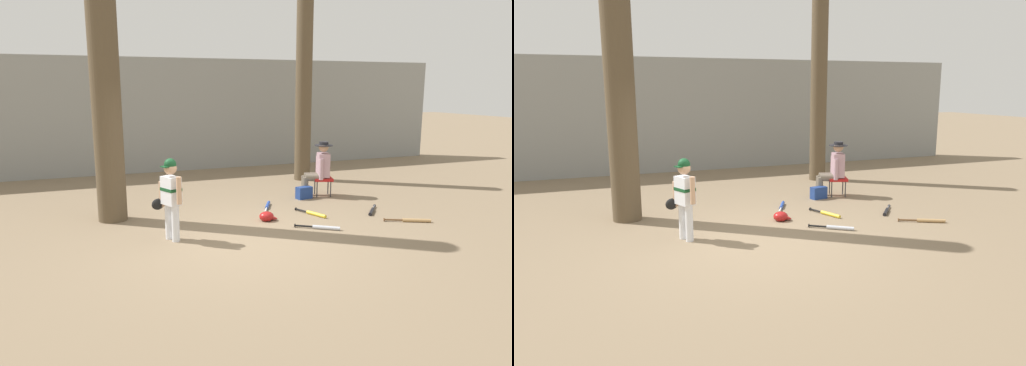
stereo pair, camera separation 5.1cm
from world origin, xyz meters
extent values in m
plane|color=#7F6B51|center=(0.00, 0.00, 0.00)|extent=(60.00, 60.00, 0.00)
cube|color=gray|center=(0.00, 6.94, 1.58)|extent=(18.00, 0.36, 3.16)
cylinder|color=brown|center=(-1.78, 2.07, 3.15)|extent=(0.51, 0.51, 6.30)
cone|color=brown|center=(-1.78, 2.07, 0.00)|extent=(0.86, 0.86, 0.31)
cylinder|color=brown|center=(3.17, 4.32, 2.57)|extent=(0.41, 0.41, 5.14)
cone|color=brown|center=(3.17, 4.32, 0.00)|extent=(0.67, 0.67, 0.25)
cylinder|color=white|center=(-0.97, 0.44, 0.29)|extent=(0.12, 0.12, 0.58)
cylinder|color=white|center=(-1.04, 0.60, 0.29)|extent=(0.12, 0.12, 0.58)
cube|color=white|center=(-1.01, 0.52, 0.80)|extent=(0.30, 0.35, 0.44)
cube|color=#144723|center=(-1.01, 0.52, 0.82)|extent=(0.31, 0.36, 0.05)
sphere|color=tan|center=(-1.01, 0.52, 1.15)|extent=(0.20, 0.20, 0.20)
sphere|color=#144723|center=(-1.01, 0.52, 1.21)|extent=(0.19, 0.19, 0.19)
cube|color=#144723|center=(-1.09, 0.49, 1.19)|extent=(0.15, 0.17, 0.02)
cylinder|color=tan|center=(-0.93, 0.29, 0.84)|extent=(0.10, 0.10, 0.42)
cylinder|color=tan|center=(-1.13, 0.70, 0.72)|extent=(0.10, 0.10, 0.40)
ellipsoid|color=black|center=(-1.19, 0.69, 0.56)|extent=(0.25, 0.20, 0.18)
cube|color=red|center=(2.73, 2.44, 0.38)|extent=(0.51, 0.51, 0.06)
cylinder|color=#333338|center=(2.54, 2.34, 0.19)|extent=(0.02, 0.02, 0.38)
cylinder|color=#333338|center=(2.64, 2.63, 0.19)|extent=(0.02, 0.02, 0.38)
cylinder|color=#333338|center=(2.83, 2.25, 0.19)|extent=(0.02, 0.02, 0.38)
cylinder|color=#333338|center=(2.92, 2.53, 0.19)|extent=(0.02, 0.02, 0.38)
cylinder|color=#6B6051|center=(2.32, 2.47, 0.21)|extent=(0.13, 0.13, 0.43)
cylinder|color=#6B6051|center=(2.39, 2.66, 0.21)|extent=(0.13, 0.13, 0.43)
cylinder|color=#6B6051|center=(2.51, 2.41, 0.43)|extent=(0.43, 0.27, 0.15)
cylinder|color=#6B6051|center=(2.58, 2.60, 0.43)|extent=(0.43, 0.27, 0.15)
cube|color=#B28C99|center=(2.73, 2.44, 0.69)|extent=(0.34, 0.42, 0.52)
cylinder|color=#B28C99|center=(2.59, 2.26, 0.63)|extent=(0.11, 0.11, 0.46)
cylinder|color=#B28C99|center=(2.73, 2.67, 0.63)|extent=(0.11, 0.11, 0.46)
sphere|color=tan|center=(2.73, 2.44, 1.09)|extent=(0.22, 0.22, 0.22)
cylinder|color=#232328|center=(2.73, 2.44, 1.12)|extent=(0.40, 0.40, 0.02)
cylinder|color=#232328|center=(2.73, 2.44, 1.16)|extent=(0.20, 0.20, 0.09)
cube|color=navy|center=(2.22, 2.33, 0.13)|extent=(0.37, 0.24, 0.26)
cylinder|color=black|center=(2.87, 0.75, 0.03)|extent=(0.33, 0.37, 0.07)
cylinder|color=#4C4C51|center=(3.10, 1.02, 0.03)|extent=(0.21, 0.24, 0.03)
cylinder|color=#4C4C51|center=(3.20, 1.13, 0.03)|extent=(0.05, 0.05, 0.06)
cylinder|color=#B7BCC6|center=(1.53, 0.14, 0.03)|extent=(0.41, 0.33, 0.07)
cylinder|color=black|center=(1.22, 0.36, 0.03)|extent=(0.27, 0.21, 0.03)
cylinder|color=black|center=(1.10, 0.45, 0.03)|extent=(0.05, 0.06, 0.06)
cylinder|color=#2347AD|center=(1.21, 1.94, 0.03)|extent=(0.28, 0.45, 0.07)
cylinder|color=silver|center=(1.02, 1.59, 0.03)|extent=(0.18, 0.30, 0.03)
cylinder|color=silver|center=(0.95, 1.45, 0.03)|extent=(0.06, 0.04, 0.06)
cylinder|color=yellow|center=(1.79, 0.97, 0.03)|extent=(0.22, 0.45, 0.07)
cylinder|color=black|center=(1.66, 1.33, 0.03)|extent=(0.13, 0.30, 0.03)
cylinder|color=black|center=(1.61, 1.47, 0.03)|extent=(0.06, 0.03, 0.06)
cylinder|color=tan|center=(3.27, -0.05, 0.03)|extent=(0.47, 0.28, 0.07)
cylinder|color=brown|center=(2.90, 0.13, 0.03)|extent=(0.31, 0.18, 0.03)
cylinder|color=brown|center=(2.76, 0.21, 0.03)|extent=(0.04, 0.06, 0.06)
ellipsoid|color=#A81919|center=(0.80, 1.01, 0.08)|extent=(0.27, 0.24, 0.18)
cube|color=#A81919|center=(0.93, 1.01, 0.04)|extent=(0.11, 0.13, 0.02)
camera|label=1|loc=(-2.40, -6.71, 2.38)|focal=33.64mm
camera|label=2|loc=(-2.35, -6.73, 2.38)|focal=33.64mm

